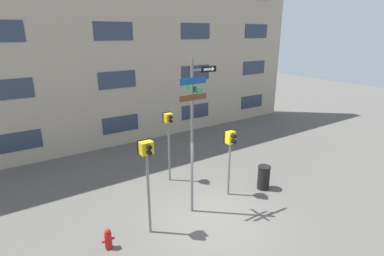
# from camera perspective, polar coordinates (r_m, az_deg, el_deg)

# --- Properties ---
(ground_plane) EXTENTS (60.00, 60.00, 0.00)m
(ground_plane) POSITION_cam_1_polar(r_m,az_deg,el_deg) (10.28, 4.27, -16.88)
(ground_plane) COLOR #595651
(building_facade) EXTENTS (24.00, 0.64, 11.74)m
(building_facade) POSITION_cam_1_polar(r_m,az_deg,el_deg) (15.94, -15.10, 17.39)
(building_facade) COLOR tan
(building_facade) RESTS_ON ground_plane
(street_sign_pole) EXTENTS (1.37, 0.81, 5.15)m
(street_sign_pole) POSITION_cam_1_polar(r_m,az_deg,el_deg) (9.33, 0.34, 0.59)
(street_sign_pole) COLOR slate
(street_sign_pole) RESTS_ON ground_plane
(pedestrian_signal_left) EXTENTS (0.42, 0.40, 2.98)m
(pedestrian_signal_left) POSITION_cam_1_polar(r_m,az_deg,el_deg) (8.60, -8.57, -6.37)
(pedestrian_signal_left) COLOR slate
(pedestrian_signal_left) RESTS_ON ground_plane
(pedestrian_signal_right) EXTENTS (0.35, 0.40, 2.53)m
(pedestrian_signal_right) POSITION_cam_1_polar(r_m,az_deg,el_deg) (10.79, 7.28, -3.28)
(pedestrian_signal_right) COLOR slate
(pedestrian_signal_right) RESTS_ON ground_plane
(pedestrian_signal_across) EXTENTS (0.34, 0.40, 2.87)m
(pedestrian_signal_across) POSITION_cam_1_polar(r_m,az_deg,el_deg) (11.75, -4.48, -0.31)
(pedestrian_signal_across) COLOR slate
(pedestrian_signal_across) RESTS_ON ground_plane
(fire_hydrant) EXTENTS (0.36, 0.20, 0.62)m
(fire_hydrant) POSITION_cam_1_polar(r_m,az_deg,el_deg) (9.27, -15.68, -19.68)
(fire_hydrant) COLOR red
(fire_hydrant) RESTS_ON ground_plane
(trash_bin) EXTENTS (0.49, 0.49, 0.94)m
(trash_bin) POSITION_cam_1_polar(r_m,az_deg,el_deg) (12.06, 13.49, -9.14)
(trash_bin) COLOR black
(trash_bin) RESTS_ON ground_plane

